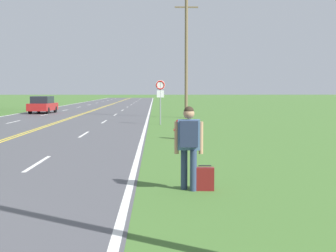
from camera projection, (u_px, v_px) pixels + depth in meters
hitchhiker_person at (189, 139)px, 10.06m from camera, size 0.62×0.45×1.83m
suitcase at (205, 179)px, 10.14m from camera, size 0.41×0.22×0.55m
fire_hydrant at (179, 129)px, 20.77m from camera, size 0.48×0.32×0.88m
traffic_sign at (160, 91)px, 29.10m from camera, size 0.60×0.10×2.77m
utility_pole_midground at (186, 57)px, 36.15m from camera, size 1.80×0.24×9.11m
car_red_sedan_mid_near at (43, 105)px, 43.22m from camera, size 2.01×4.21×1.58m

